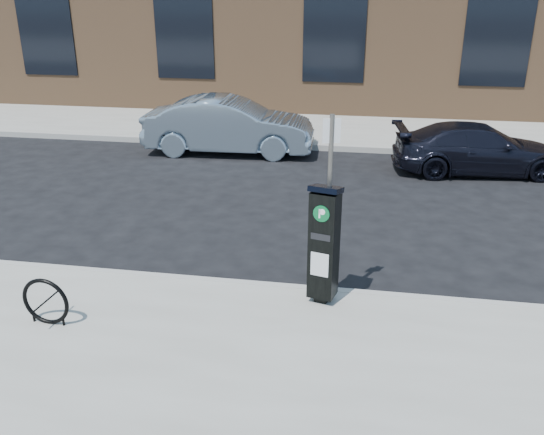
% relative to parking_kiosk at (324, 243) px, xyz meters
% --- Properties ---
extents(ground, '(120.00, 120.00, 0.00)m').
position_rel_parking_kiosk_xyz_m(ground, '(-0.78, 0.35, -1.02)').
color(ground, black).
rests_on(ground, ground).
extents(sidewalk_far, '(60.00, 12.00, 0.15)m').
position_rel_parking_kiosk_xyz_m(sidewalk_far, '(-0.78, 14.35, -0.95)').
color(sidewalk_far, gray).
rests_on(sidewalk_far, ground).
extents(curb_near, '(60.00, 0.12, 0.16)m').
position_rel_parking_kiosk_xyz_m(curb_near, '(-0.78, 0.33, -0.95)').
color(curb_near, '#9E9B93').
rests_on(curb_near, ground).
extents(curb_far, '(60.00, 0.12, 0.16)m').
position_rel_parking_kiosk_xyz_m(curb_far, '(-0.78, 8.37, -0.95)').
color(curb_far, '#9E9B93').
rests_on(curb_far, ground).
extents(parking_kiosk, '(0.46, 0.43, 1.70)m').
position_rel_parking_kiosk_xyz_m(parking_kiosk, '(0.00, 0.00, 0.00)').
color(parking_kiosk, black).
rests_on(parking_kiosk, sidewalk_near).
extents(sign_pole, '(0.22, 0.21, 2.58)m').
position_rel_parking_kiosk_xyz_m(sign_pole, '(0.04, 0.05, 0.41)').
color(sign_pole, '#544E4A').
rests_on(sign_pole, sidewalk_near).
extents(bike_rack, '(0.65, 0.09, 0.65)m').
position_rel_parking_kiosk_xyz_m(bike_rack, '(-3.42, -1.18, -0.55)').
color(bike_rack, black).
rests_on(bike_rack, sidewalk_near).
extents(car_silver, '(4.55, 1.77, 1.48)m').
position_rel_parking_kiosk_xyz_m(car_silver, '(-3.19, 7.75, -0.28)').
color(car_silver, '#8498A8').
rests_on(car_silver, ground).
extents(car_dark, '(4.19, 2.09, 1.17)m').
position_rel_parking_kiosk_xyz_m(car_dark, '(3.11, 7.01, -0.44)').
color(car_dark, black).
rests_on(car_dark, ground).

